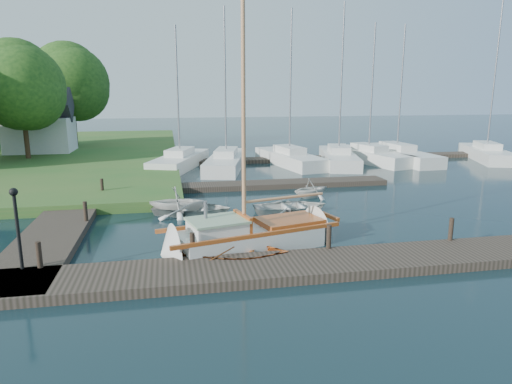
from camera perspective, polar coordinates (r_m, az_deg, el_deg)
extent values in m
plane|color=black|center=(19.83, 0.00, -3.39)|extent=(160.00, 160.00, 0.00)
cube|color=#2A241B|center=(14.24, 4.65, -9.27)|extent=(18.00, 2.20, 0.30)
cube|color=#2A241B|center=(21.83, -22.18, -2.44)|extent=(2.20, 18.00, 0.30)
cube|color=#2A241B|center=(26.38, 1.58, 0.94)|extent=(14.00, 1.60, 0.30)
cube|color=#2A241B|center=(37.68, 10.39, 4.21)|extent=(30.00, 1.60, 0.30)
cylinder|color=black|center=(15.02, -25.48, -7.08)|extent=(0.16, 0.16, 0.80)
cylinder|color=black|center=(14.53, -7.94, -6.59)|extent=(0.16, 0.16, 0.80)
cylinder|color=black|center=(15.39, 9.10, -5.53)|extent=(0.16, 0.16, 0.80)
cylinder|color=black|center=(17.42, 23.20, -4.28)|extent=(0.16, 0.16, 0.80)
cylinder|color=black|center=(19.61, -20.54, -2.27)|extent=(0.16, 0.16, 0.80)
cylinder|color=black|center=(24.43, -18.68, 0.66)|extent=(0.16, 0.16, 0.80)
cylinder|color=black|center=(14.96, -27.58, -4.56)|extent=(0.10, 0.10, 2.20)
sphere|color=black|center=(14.68, -28.06, 0.01)|extent=(0.24, 0.24, 0.24)
cube|color=beige|center=(16.21, -0.83, -6.19)|extent=(5.34, 3.19, 0.90)
cone|color=beige|center=(17.64, 8.24, -4.77)|extent=(1.75, 2.22, 1.96)
cone|color=beige|center=(15.29, -11.02, -7.60)|extent=(1.46, 2.15, 1.96)
cube|color=#953F16|center=(16.88, -2.17, -3.63)|extent=(6.03, 1.67, 0.14)
cube|color=#953F16|center=(15.24, 0.64, -5.40)|extent=(6.03, 1.67, 0.14)
cube|color=#953F16|center=(17.68, 9.24, -3.03)|extent=(0.39, 1.10, 0.14)
cube|color=beige|center=(15.57, -4.87, -4.44)|extent=(2.09, 1.81, 0.44)
cube|color=#8AA782|center=(15.50, -4.89, -3.56)|extent=(2.22, 1.93, 0.08)
cube|color=#953F16|center=(15.89, -1.66, -3.75)|extent=(0.47, 1.39, 0.60)
cylinder|color=slate|center=(15.59, -6.33, -2.24)|extent=(0.12, 0.12, 0.60)
cube|color=#953F16|center=(16.74, 4.16, -3.64)|extent=(2.51, 2.00, 0.20)
cylinder|color=#A87246|center=(15.29, -1.58, 10.45)|extent=(0.14, 0.14, 8.40)
cylinder|color=#A87246|center=(16.42, 3.60, -0.71)|extent=(3.12, 0.90, 0.10)
imported|color=#953F16|center=(15.04, -2.78, -7.14)|extent=(4.14, 3.42, 0.74)
imported|color=beige|center=(20.66, -8.02, -1.83)|extent=(4.02, 3.33, 0.72)
imported|color=beige|center=(20.76, -9.68, -0.92)|extent=(2.79, 2.47, 1.35)
imported|color=beige|center=(20.89, 4.37, -1.61)|extent=(3.42, 2.47, 0.70)
imported|color=beige|center=(23.91, 6.91, 0.63)|extent=(2.60, 2.43, 1.11)
cube|color=beige|center=(33.63, -9.47, 3.79)|extent=(4.82, 8.34, 0.90)
cube|color=beige|center=(33.54, -9.51, 4.97)|extent=(2.28, 3.13, 0.50)
cylinder|color=slate|center=(33.27, -9.78, 12.23)|extent=(0.12, 0.12, 8.98)
cube|color=beige|center=(33.02, -3.73, 3.78)|extent=(4.33, 9.41, 0.90)
cube|color=beige|center=(32.93, -3.75, 4.98)|extent=(2.13, 3.45, 0.50)
cylinder|color=slate|center=(32.66, -3.87, 13.42)|extent=(0.12, 0.12, 10.17)
cube|color=beige|center=(34.56, 4.19, 4.16)|extent=(3.75, 8.71, 0.90)
cube|color=beige|center=(34.47, 4.21, 5.31)|extent=(1.93, 3.17, 0.50)
cylinder|color=slate|center=(34.21, 4.35, 13.46)|extent=(0.12, 0.12, 10.28)
cube|color=beige|center=(35.38, 10.27, 4.18)|extent=(4.24, 9.01, 0.90)
cube|color=beige|center=(35.29, 10.32, 5.31)|extent=(2.10, 3.31, 0.50)
cylinder|color=slate|center=(35.04, 10.65, 13.66)|extent=(0.12, 0.12, 10.76)
cube|color=beige|center=(36.93, 13.88, 4.36)|extent=(4.20, 8.66, 0.90)
cube|color=beige|center=(36.84, 13.94, 5.44)|extent=(2.08, 3.19, 0.50)
cylinder|color=slate|center=(36.59, 14.31, 12.45)|extent=(0.12, 0.12, 9.51)
cube|color=beige|center=(38.30, 17.18, 4.45)|extent=(2.69, 9.87, 0.90)
cube|color=beige|center=(38.21, 17.25, 5.48)|extent=(1.57, 3.49, 0.50)
cylinder|color=slate|center=(37.97, 17.69, 12.22)|extent=(0.12, 0.12, 9.49)
cube|color=beige|center=(41.65, 26.84, 4.26)|extent=(5.05, 8.73, 0.90)
cube|color=beige|center=(41.57, 26.94, 5.22)|extent=(2.36, 3.28, 0.50)
cylinder|color=slate|center=(41.37, 27.71, 12.86)|extent=(0.12, 0.12, 11.61)
cube|color=silver|center=(42.18, -25.33, 6.48)|extent=(5.00, 4.00, 2.80)
cube|color=#302F36|center=(42.04, -25.64, 9.78)|extent=(5.25, 2.88, 2.88)
cylinder|color=#332114|center=(38.30, -26.80, 6.33)|extent=(0.36, 0.36, 3.42)
sphere|color=#173B13|center=(38.17, -27.33, 11.57)|extent=(6.27, 6.27, 6.27)
sphere|color=#173B13|center=(37.75, -26.64, 10.91)|extent=(5.32, 5.32, 5.32)
sphere|color=#173B13|center=(38.67, -27.84, 12.50)|extent=(5.70, 5.70, 5.70)
cylinder|color=#332114|center=(45.61, -21.72, 7.71)|extent=(0.36, 0.36, 3.67)
sphere|color=#173B13|center=(45.51, -22.10, 12.44)|extent=(6.73, 6.73, 6.73)
sphere|color=#173B13|center=(45.12, -21.49, 11.84)|extent=(5.71, 5.71, 5.71)
sphere|color=#173B13|center=(46.00, -22.58, 13.28)|extent=(6.12, 6.12, 6.12)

